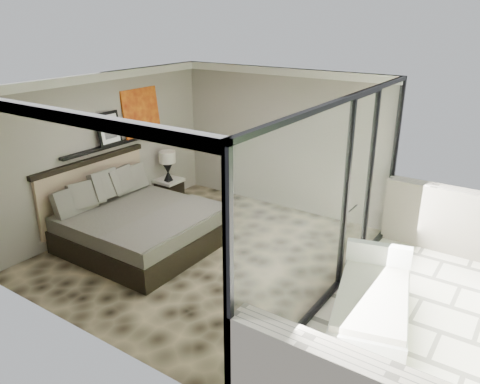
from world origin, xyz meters
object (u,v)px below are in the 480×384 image
Objects in this scene: bed at (137,224)px; table_lamp at (168,162)px; lounger at (372,303)px; nightstand at (169,191)px.

table_lamp is at bearing 115.46° from bed.
lounger is at bearing 2.90° from bed.
table_lamp is at bearing 148.42° from lounger.
lounger is (4.06, 0.21, -0.16)m from bed.
bed reaches higher than lounger.
nightstand is 0.25× the size of lounger.
table_lamp is 5.13m from lounger.
bed is 1.94m from table_lamp.
bed is at bearing -64.54° from table_lamp.
table_lamp reaches higher than lounger.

